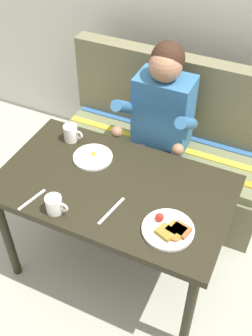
{
  "coord_description": "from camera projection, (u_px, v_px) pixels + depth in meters",
  "views": [
    {
      "loc": [
        0.67,
        -1.29,
        2.2
      ],
      "look_at": [
        0.0,
        0.15,
        0.72
      ],
      "focal_mm": 43.52,
      "sensor_mm": 36.0,
      "label": 1
    }
  ],
  "objects": [
    {
      "name": "fork",
      "position": [
        32.0,
        200.0,
        1.99
      ],
      "size": [
        0.06,
        0.17,
        0.0
      ],
      "primitive_type": "cube",
      "rotation": [
        0.0,
        0.0,
        -0.25
      ],
      "color": "silver",
      "rests_on": "table"
    },
    {
      "name": "person",
      "position": [
        159.0,
        121.0,
        2.45
      ],
      "size": [
        0.45,
        0.61,
        1.21
      ],
      "color": "#326795",
      "rests_on": "ground"
    },
    {
      "name": "ground_plane",
      "position": [
        116.0,
        266.0,
        2.57
      ],
      "size": [
        8.0,
        8.0,
        0.0
      ],
      "primitive_type": "plane",
      "color": "#A8A997"
    },
    {
      "name": "coffee_mug",
      "position": [
        71.0,
        133.0,
        2.3
      ],
      "size": [
        0.12,
        0.08,
        0.1
      ],
      "color": "white",
      "rests_on": "table"
    },
    {
      "name": "coffee_mug_second",
      "position": [
        54.0,
        204.0,
        1.91
      ],
      "size": [
        0.12,
        0.08,
        0.09
      ],
      "color": "white",
      "rests_on": "table"
    },
    {
      "name": "plate_eggs",
      "position": [
        93.0,
        157.0,
        2.21
      ],
      "size": [
        0.22,
        0.22,
        0.04
      ],
      "color": "white",
      "rests_on": "table"
    },
    {
      "name": "plate_breakfast",
      "position": [
        169.0,
        230.0,
        1.84
      ],
      "size": [
        0.24,
        0.24,
        0.05
      ],
      "color": "white",
      "rests_on": "table"
    },
    {
      "name": "knife",
      "position": [
        111.0,
        211.0,
        1.94
      ],
      "size": [
        0.05,
        0.2,
        0.0
      ],
      "primitive_type": "cube",
      "rotation": [
        0.0,
        0.0,
        -0.18
      ],
      "color": "silver",
      "rests_on": "table"
    },
    {
      "name": "couch",
      "position": [
        163.0,
        155.0,
        2.85
      ],
      "size": [
        1.44,
        0.56,
        1.0
      ],
      "color": "#6D684B",
      "rests_on": "ground"
    },
    {
      "name": "table",
      "position": [
        114.0,
        196.0,
        2.12
      ],
      "size": [
        1.2,
        0.7,
        0.73
      ],
      "color": "black",
      "rests_on": "ground"
    }
  ]
}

